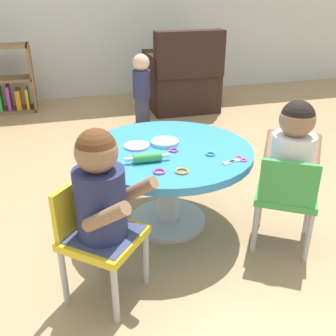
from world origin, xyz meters
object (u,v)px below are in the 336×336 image
Objects in this scene: child_chair_left at (97,234)px; rolling_pin at (147,157)px; seated_child_right at (293,151)px; craft_scissors at (237,160)px; toddler_standing at (142,87)px; seated_child_left at (101,190)px; craft_table at (168,166)px; child_chair_right at (286,196)px; armchair_dark at (182,81)px.

rolling_pin is (0.30, 0.32, 0.19)m from child_chair_left.
child_chair_left is 1.02m from seated_child_right.
rolling_pin is at bearing 166.25° from craft_scissors.
child_chair_left is 2.35m from toddler_standing.
seated_child_left is (0.03, -0.03, 0.23)m from child_chair_left.
child_chair_right is at bearing -36.71° from craft_table.
seated_child_right is at bearing -17.00° from rolling_pin.
seated_child_right reaches higher than child_chair_left.
craft_table is 0.66m from seated_child_left.
seated_child_right reaches higher than toddler_standing.
craft_scissors is (0.74, 0.21, 0.17)m from child_chair_left.
craft_table is 2.28m from armchair_dark.
seated_child_left is (-0.42, -0.48, 0.17)m from craft_table.
rolling_pin is at bearing -136.32° from craft_table.
rolling_pin is (-0.15, -0.14, 0.13)m from craft_table.
seated_child_left is 0.96m from child_chair_right.
child_chair_left is 0.23m from seated_child_left.
craft_table is 0.24m from rolling_pin.
child_chair_right is 0.31m from craft_scissors.
armchair_dark is at bearing 84.17° from child_chair_right.
toddler_standing is 2.04m from craft_scissors.
child_chair_left is 2.33× the size of rolling_pin.
child_chair_right is 0.63× the size of armchair_dark.
rolling_pin is 1.63× the size of craft_scissors.
child_chair_left is 0.96m from child_chair_right.
craft_scissors is at bearing 18.32° from seated_child_left.
seated_child_right is at bearing -22.51° from craft_scissors.
rolling_pin is at bearing -101.62° from toddler_standing.
seated_child_left reaches higher than toddler_standing.
rolling_pin is at bearing 163.00° from seated_child_right.
seated_child_right is (0.98, 0.11, 0.23)m from child_chair_left.
armchair_dark is 2.45m from craft_scissors.
rolling_pin reaches higher than craft_table.
craft_table is 1.71× the size of child_chair_left.
seated_child_right is 2.16m from toddler_standing.
seated_child_right is at bearing 56.40° from child_chair_right.
toddler_standing reaches higher than rolling_pin.
child_chair_right is (0.93, 0.10, -0.23)m from seated_child_left.
armchair_dark is (1.22, 2.60, 0.00)m from child_chair_left.
child_chair_right is 2.19m from toddler_standing.
craft_table is 0.66m from seated_child_right.
child_chair_right is at bearing 6.13° from seated_child_left.
seated_child_left is 2.89m from armchair_dark.
child_chair_right is 2.54m from armchair_dark.
child_chair_right is at bearing -123.60° from seated_child_right.
seated_child_left is at bearing -114.35° from armchair_dark.
armchair_dark reaches higher than craft_table.
seated_child_left reaches higher than craft_table.
toddler_standing reaches higher than child_chair_right.
child_chair_right is (0.51, -0.38, -0.06)m from craft_table.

